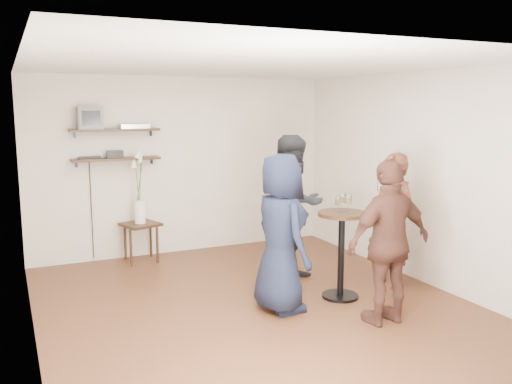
# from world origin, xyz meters

# --- Properties ---
(room) EXTENTS (4.58, 5.08, 2.68)m
(room) POSITION_xyz_m (0.00, 0.00, 1.30)
(room) COLOR #482617
(room) RESTS_ON ground
(shelf_upper) EXTENTS (1.20, 0.25, 0.04)m
(shelf_upper) POSITION_xyz_m (-1.00, 2.38, 1.85)
(shelf_upper) COLOR black
(shelf_upper) RESTS_ON room
(shelf_lower) EXTENTS (1.20, 0.25, 0.04)m
(shelf_lower) POSITION_xyz_m (-1.00, 2.38, 1.45)
(shelf_lower) COLOR black
(shelf_lower) RESTS_ON room
(crt_monitor) EXTENTS (0.32, 0.30, 0.30)m
(crt_monitor) POSITION_xyz_m (-1.33, 2.38, 2.02)
(crt_monitor) COLOR #59595B
(crt_monitor) RESTS_ON shelf_upper
(dvd_deck) EXTENTS (0.40, 0.24, 0.06)m
(dvd_deck) POSITION_xyz_m (-0.74, 2.38, 1.90)
(dvd_deck) COLOR silver
(dvd_deck) RESTS_ON shelf_upper
(radio) EXTENTS (0.22, 0.10, 0.10)m
(radio) POSITION_xyz_m (-1.02, 2.38, 1.52)
(radio) COLOR black
(radio) RESTS_ON shelf_lower
(power_strip) EXTENTS (0.30, 0.05, 0.03)m
(power_strip) POSITION_xyz_m (-1.35, 2.42, 1.48)
(power_strip) COLOR black
(power_strip) RESTS_ON shelf_lower
(side_table) EXTENTS (0.58, 0.58, 0.55)m
(side_table) POSITION_xyz_m (-0.74, 2.20, 0.46)
(side_table) COLOR black
(side_table) RESTS_ON room
(vase_lilies) EXTENTS (0.20, 0.21, 1.05)m
(vase_lilies) POSITION_xyz_m (-0.74, 2.20, 0.88)
(vase_lilies) COLOR white
(vase_lilies) RESTS_ON side_table
(drinks_table) EXTENTS (0.55, 0.55, 1.00)m
(drinks_table) POSITION_xyz_m (1.00, -0.22, 0.64)
(drinks_table) COLOR black
(drinks_table) RESTS_ON room
(wine_glass_fl) EXTENTS (0.07, 0.07, 0.20)m
(wine_glass_fl) POSITION_xyz_m (0.92, -0.24, 1.13)
(wine_glass_fl) COLOR silver
(wine_glass_fl) RESTS_ON drinks_table
(wine_glass_fr) EXTENTS (0.07, 0.07, 0.21)m
(wine_glass_fr) POSITION_xyz_m (1.06, -0.25, 1.14)
(wine_glass_fr) COLOR silver
(wine_glass_fr) RESTS_ON drinks_table
(wine_glass_bl) EXTENTS (0.06, 0.06, 0.19)m
(wine_glass_bl) POSITION_xyz_m (0.98, -0.14, 1.13)
(wine_glass_bl) COLOR silver
(wine_glass_bl) RESTS_ON drinks_table
(wine_glass_br) EXTENTS (0.07, 0.07, 0.22)m
(wine_glass_br) POSITION_xyz_m (1.01, -0.19, 1.15)
(wine_glass_br) COLOR silver
(wine_glass_br) RESTS_ON drinks_table
(person_plaid) EXTENTS (0.46, 0.64, 1.63)m
(person_plaid) POSITION_xyz_m (1.80, -0.12, 0.81)
(person_plaid) COLOR #AE132C
(person_plaid) RESTS_ON room
(person_dark) EXTENTS (1.02, 0.88, 1.83)m
(person_dark) POSITION_xyz_m (0.82, 0.57, 0.92)
(person_dark) COLOR black
(person_dark) RESTS_ON room
(person_navy) EXTENTS (0.58, 0.86, 1.69)m
(person_navy) POSITION_xyz_m (0.19, -0.26, 0.85)
(person_navy) COLOR black
(person_navy) RESTS_ON room
(person_brown) EXTENTS (0.98, 0.43, 1.66)m
(person_brown) POSITION_xyz_m (1.02, -1.02, 0.83)
(person_brown) COLOR #4D2A21
(person_brown) RESTS_ON room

